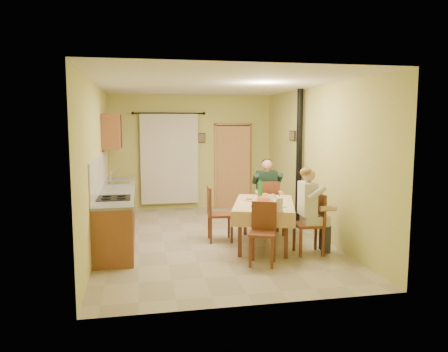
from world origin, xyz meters
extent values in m
cube|color=tan|center=(0.00, 0.00, 0.00)|extent=(4.00, 6.00, 0.01)
cube|color=#CBC968|center=(0.00, 3.00, 1.40)|extent=(4.00, 0.04, 2.80)
cube|color=#CBC968|center=(0.00, -3.00, 1.40)|extent=(4.00, 0.04, 2.80)
cube|color=#CBC968|center=(-2.00, 0.00, 1.40)|extent=(0.04, 6.00, 2.80)
cube|color=#CBC968|center=(2.00, 0.00, 1.40)|extent=(0.04, 6.00, 2.80)
cube|color=white|center=(0.00, 0.00, 2.80)|extent=(4.00, 6.00, 0.04)
cube|color=brown|center=(-1.70, 0.40, 0.44)|extent=(0.60, 3.60, 0.88)
cube|color=gray|center=(-1.70, 0.40, 0.90)|extent=(0.64, 3.64, 0.04)
cube|color=white|center=(-1.99, 0.40, 1.23)|extent=(0.02, 3.60, 0.66)
cube|color=silver|center=(-1.70, 1.20, 0.92)|extent=(0.42, 0.42, 0.03)
cube|color=black|center=(-1.70, -0.60, 0.93)|extent=(0.52, 0.56, 0.02)
cube|color=black|center=(-1.40, -0.60, 0.45)|extent=(0.01, 0.55, 0.55)
cube|color=brown|center=(-1.82, 1.70, 1.95)|extent=(0.35, 1.40, 0.70)
cylinder|color=black|center=(-0.55, 2.88, 2.35)|extent=(1.70, 0.04, 0.04)
cube|color=silver|center=(-0.55, 2.90, 1.25)|extent=(1.40, 0.06, 2.20)
cube|color=black|center=(1.05, 2.98, 1.03)|extent=(0.84, 0.03, 2.06)
cube|color=tan|center=(0.60, 2.97, 1.03)|extent=(0.06, 0.06, 2.12)
cube|color=tan|center=(1.50, 2.97, 1.03)|extent=(0.06, 0.06, 2.12)
cube|color=tan|center=(1.05, 2.97, 2.09)|extent=(0.96, 0.06, 0.06)
cube|color=tan|center=(1.04, 2.88, 1.02)|extent=(0.81, 0.22, 2.04)
cube|color=#DEB179|center=(0.82, -0.60, 0.74)|extent=(1.44, 1.87, 0.04)
cube|color=#DEB179|center=(0.57, -1.39, 0.63)|extent=(0.95, 0.31, 0.22)
cube|color=#DEB179|center=(1.07, 0.18, 0.63)|extent=(0.95, 0.31, 0.22)
cube|color=#DEB179|center=(0.35, -0.45, 0.63)|extent=(0.51, 1.58, 0.22)
cube|color=#DEB179|center=(1.29, -0.75, 0.63)|extent=(0.51, 1.58, 0.22)
cylinder|color=white|center=(1.03, 0.04, 0.77)|extent=(0.25, 0.25, 0.02)
ellipsoid|color=#CC7233|center=(1.03, 0.04, 0.79)|extent=(0.12, 0.12, 0.05)
cylinder|color=white|center=(0.62, -1.13, 0.77)|extent=(0.25, 0.25, 0.02)
ellipsoid|color=#CC7233|center=(0.62, -1.13, 0.79)|extent=(0.12, 0.12, 0.05)
cylinder|color=white|center=(0.94, -1.02, 0.77)|extent=(0.25, 0.25, 0.02)
ellipsoid|color=#CC7233|center=(0.94, -1.02, 0.79)|extent=(0.12, 0.12, 0.05)
cylinder|color=white|center=(0.62, -0.37, 0.77)|extent=(0.25, 0.25, 0.02)
ellipsoid|color=#CC7233|center=(0.62, -0.37, 0.79)|extent=(0.12, 0.12, 0.05)
cylinder|color=#FF6A45|center=(0.83, -0.55, 0.80)|extent=(0.26, 0.26, 0.08)
cylinder|color=white|center=(0.65, -1.13, 0.77)|extent=(0.28, 0.28, 0.02)
cube|color=tan|center=(0.65, -1.15, 0.79)|extent=(0.07, 0.07, 0.03)
cube|color=tan|center=(0.65, -1.06, 0.79)|extent=(0.07, 0.07, 0.03)
cube|color=tan|center=(0.64, -1.17, 0.79)|extent=(0.07, 0.07, 0.03)
cube|color=tan|center=(0.65, -1.13, 0.79)|extent=(0.07, 0.06, 0.03)
cube|color=tan|center=(0.65, -1.14, 0.79)|extent=(0.05, 0.07, 0.03)
cube|color=tan|center=(0.64, -1.12, 0.79)|extent=(0.07, 0.07, 0.03)
cylinder|color=silver|center=(0.90, -0.76, 0.81)|extent=(0.07, 0.07, 0.10)
cylinder|color=silver|center=(1.06, -0.34, 0.81)|extent=(0.07, 0.07, 0.10)
cylinder|color=white|center=(0.82, -1.44, 0.88)|extent=(0.11, 0.11, 0.22)
cylinder|color=silver|center=(0.82, -1.44, 0.91)|extent=(0.02, 0.02, 0.30)
cube|color=brown|center=(1.19, 0.47, 0.48)|extent=(0.48, 0.48, 0.04)
cube|color=brown|center=(1.17, 0.28, 0.75)|extent=(0.43, 0.09, 0.49)
cube|color=brown|center=(0.50, -1.60, 0.48)|extent=(0.50, 0.50, 0.04)
cube|color=brown|center=(0.57, -1.45, 0.72)|extent=(0.37, 0.18, 0.44)
cube|color=brown|center=(1.40, -1.20, 0.48)|extent=(0.46, 0.46, 0.04)
cube|color=brown|center=(1.60, -1.22, 0.75)|extent=(0.07, 0.43, 0.49)
cube|color=brown|center=(0.13, -0.15, 0.48)|extent=(0.46, 0.46, 0.04)
cube|color=brown|center=(-0.07, -0.14, 0.75)|extent=(0.07, 0.43, 0.49)
cube|color=#192D23|center=(1.18, 0.37, 0.56)|extent=(0.41, 0.44, 0.16)
cube|color=#192D23|center=(1.20, 0.50, 0.91)|extent=(0.42, 0.27, 0.54)
sphere|color=tan|center=(1.20, 0.49, 1.30)|extent=(0.21, 0.21, 0.21)
ellipsoid|color=black|center=(1.20, 0.53, 1.34)|extent=(0.21, 0.21, 0.16)
cube|color=beige|center=(1.50, -1.21, 0.56)|extent=(0.42, 0.39, 0.16)
cube|color=beige|center=(1.37, -1.20, 0.91)|extent=(0.25, 0.41, 0.54)
sphere|color=tan|center=(1.38, -1.20, 1.30)|extent=(0.21, 0.21, 0.21)
ellipsoid|color=olive|center=(1.34, -1.20, 1.34)|extent=(0.21, 0.21, 0.16)
cylinder|color=black|center=(1.90, 0.60, 1.40)|extent=(0.12, 0.12, 2.80)
cylinder|color=black|center=(1.90, 0.60, 0.15)|extent=(0.24, 0.24, 0.30)
cube|color=black|center=(0.25, 2.97, 1.75)|extent=(0.19, 0.03, 0.23)
cube|color=brown|center=(1.97, 1.20, 1.85)|extent=(0.03, 0.31, 0.21)
camera|label=1|loc=(-1.30, -7.75, 2.15)|focal=35.00mm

